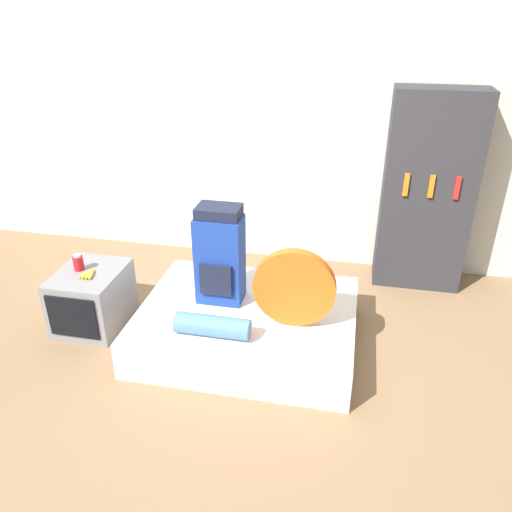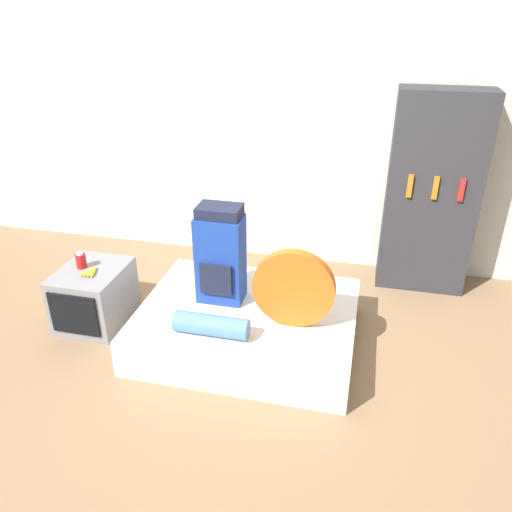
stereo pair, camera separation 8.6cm
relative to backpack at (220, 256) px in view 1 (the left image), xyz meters
The scene contains 10 objects.
ground_plane 0.90m from the backpack, 78.50° to the right, with size 16.00×16.00×0.00m, color #846647.
wall_back 1.54m from the backpack, 85.03° to the left, with size 8.00×0.05×2.60m.
bed 0.57m from the backpack, 22.28° to the right, with size 1.61×1.28×0.29m.
backpack is the anchor object (origin of this frame).
tent_bag 0.63m from the backpack, 19.87° to the right, with size 0.58×0.08×0.58m.
sleeping_roll 0.56m from the backpack, 81.80° to the right, with size 0.52×0.15×0.15m.
television 1.13m from the backpack, behind, with size 0.49×0.61×0.47m.
canister 1.13m from the backpack, behind, with size 0.08×0.08×0.13m.
banana_bunch 1.03m from the backpack, behind, with size 0.12×0.16×0.03m.
bookshelf 1.93m from the backpack, 35.81° to the left, with size 0.76×0.36×1.75m.
Camera 1 is at (0.82, -2.58, 2.36)m, focal length 35.00 mm.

